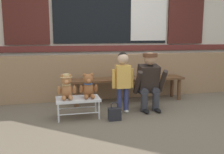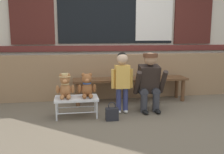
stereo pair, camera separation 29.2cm
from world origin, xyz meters
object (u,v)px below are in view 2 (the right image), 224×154
Objects in this scene: wooden_bench_long at (130,82)px; teddy_bear_plain at (87,86)px; small_display_bench at (76,99)px; child_standing at (122,76)px; handbag_on_ground at (112,114)px; teddy_bear_with_hat at (65,86)px; adult_crouching at (149,82)px.

teddy_bear_plain is at bearing -139.24° from wooden_bench_long.
small_display_bench is at bearing -179.49° from teddy_bear_plain.
handbag_on_ground is at bearing -123.69° from child_standing.
teddy_bear_with_hat is 0.38× the size of adult_crouching.
small_display_bench is 0.79m from child_standing.
child_standing is at bearing 56.31° from handbag_on_ground.
small_display_bench is 1.20m from adult_crouching.
small_display_bench is at bearing 153.78° from handbag_on_ground.
small_display_bench is at bearing -173.80° from child_standing.
teddy_bear_with_hat is 0.38× the size of child_standing.
wooden_bench_long is 2.21× the size of adult_crouching.
wooden_bench_long is at bearing 65.86° from child_standing.
teddy_bear_plain reaches higher than small_display_bench.
handbag_on_ground is at bearing -151.24° from adult_crouching.
teddy_bear_plain is 1.02m from adult_crouching.
wooden_bench_long reaches higher than handbag_on_ground.
small_display_bench is 0.25m from teddy_bear_plain.
child_standing is (0.55, 0.08, 0.13)m from teddy_bear_plain.
teddy_bear_with_hat is at bearing -175.07° from child_standing.
small_display_bench is at bearing -173.94° from adult_crouching.
teddy_bear_plain is at bearing -173.06° from adult_crouching.
wooden_bench_long is 1.12m from teddy_bear_plain.
child_standing is (0.71, 0.08, 0.33)m from small_display_bench.
adult_crouching reaches higher than handbag_on_ground.
teddy_bear_with_hat and teddy_bear_plain have the same top height.
wooden_bench_long is 0.75m from child_standing.
wooden_bench_long is at bearing 35.98° from small_display_bench.
teddy_bear_plain is 1.34× the size of handbag_on_ground.
teddy_bear_plain reaches higher than handbag_on_ground.
wooden_bench_long reaches higher than small_display_bench.
small_display_bench is 0.67× the size of child_standing.
teddy_bear_with_hat reaches higher than small_display_bench.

